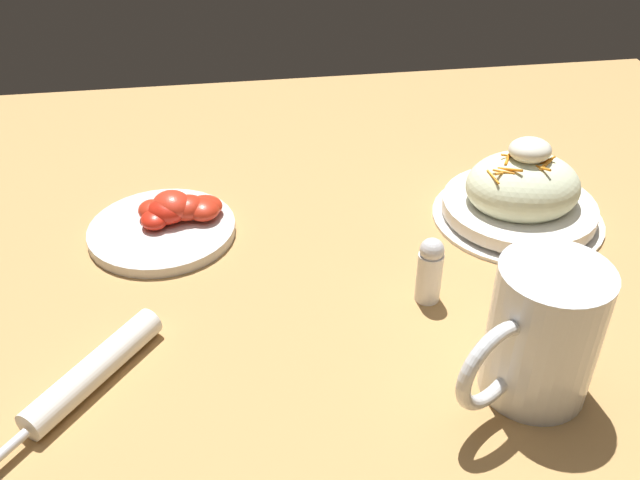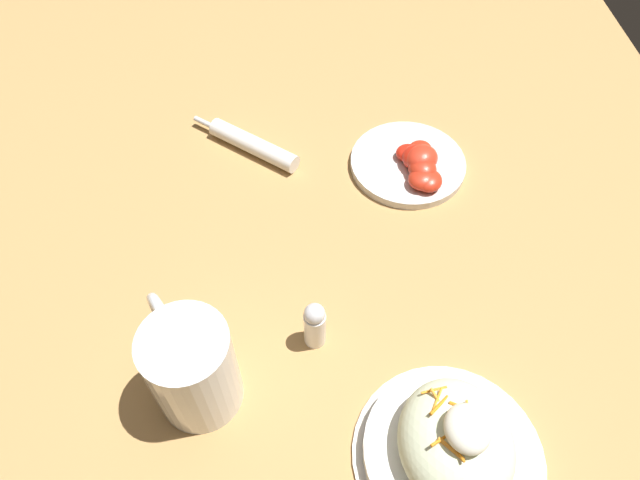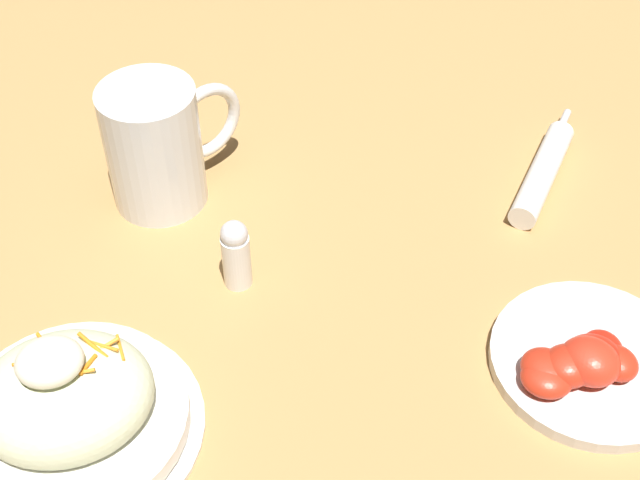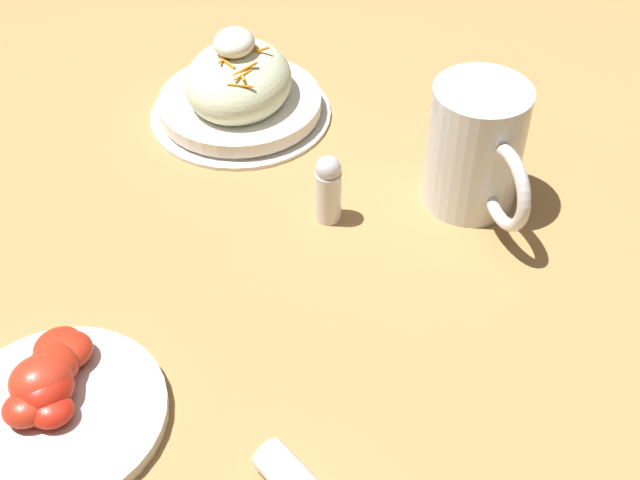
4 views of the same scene
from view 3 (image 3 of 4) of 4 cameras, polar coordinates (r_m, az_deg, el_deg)
ground_plane at (r=0.91m, az=0.79°, el=1.60°), size 1.43×1.43×0.00m
salad_plate at (r=0.74m, az=-16.00°, el=-10.34°), size 0.21×0.21×0.11m
beer_mug at (r=0.91m, az=-10.48°, el=5.60°), size 0.15×0.11×0.13m
napkin_roll at (r=0.97m, az=14.15°, el=4.44°), size 0.13×0.16×0.03m
tomato_plate at (r=0.79m, az=16.87°, el=-7.58°), size 0.18×0.18×0.05m
salt_shaker at (r=0.82m, az=-5.47°, el=-0.86°), size 0.03×0.03×0.08m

